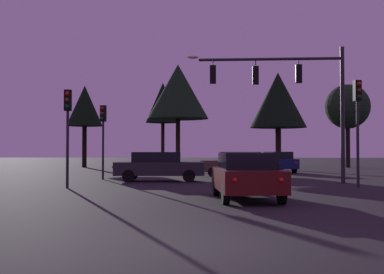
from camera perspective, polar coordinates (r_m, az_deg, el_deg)
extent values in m
plane|color=black|center=(32.96, 2.69, -4.34)|extent=(168.00, 168.00, 0.00)
cylinder|color=#232326|center=(25.35, 16.78, 2.42)|extent=(0.20, 0.20, 6.64)
cylinder|color=#232326|center=(25.14, 8.86, 8.76)|extent=(6.99, 0.25, 0.14)
ellipsoid|color=#F4EACC|center=(25.12, 0.09, 9.09)|extent=(0.56, 0.28, 0.16)
cylinder|color=#232326|center=(25.28, 12.05, 8.39)|extent=(0.05, 0.05, 0.29)
cube|color=black|center=(25.18, 12.06, 7.06)|extent=(0.30, 0.24, 0.90)
sphere|color=red|center=(25.36, 12.01, 7.64)|extent=(0.18, 0.18, 0.18)
sphere|color=#56380C|center=(25.32, 12.01, 7.01)|extent=(0.18, 0.18, 0.18)
sphere|color=#0C4219|center=(25.28, 12.02, 6.38)|extent=(0.18, 0.18, 0.18)
cylinder|color=#232326|center=(25.06, 7.25, 8.39)|extent=(0.05, 0.05, 0.34)
cube|color=black|center=(24.96, 7.26, 6.99)|extent=(0.30, 0.24, 0.90)
sphere|color=red|center=(25.14, 7.23, 7.57)|extent=(0.18, 0.18, 0.18)
sphere|color=#56380C|center=(25.10, 7.24, 6.94)|extent=(0.18, 0.18, 0.18)
sphere|color=#0C4219|center=(25.06, 7.24, 6.31)|extent=(0.18, 0.18, 0.18)
cylinder|color=#232326|center=(25.03, 2.40, 8.46)|extent=(0.05, 0.05, 0.28)
cube|color=black|center=(24.93, 2.40, 7.12)|extent=(0.30, 0.24, 0.90)
sphere|color=red|center=(25.11, 2.41, 7.71)|extent=(0.18, 0.18, 0.18)
sphere|color=#56380C|center=(25.07, 2.41, 7.08)|extent=(0.18, 0.18, 0.18)
sphere|color=#0C4219|center=(25.03, 2.41, 6.44)|extent=(0.18, 0.18, 0.18)
cylinder|color=#232326|center=(22.66, 18.36, -0.78)|extent=(0.12, 0.12, 3.73)
cube|color=black|center=(22.81, 18.31, 5.04)|extent=(0.35, 0.31, 0.90)
sphere|color=red|center=(22.72, 18.48, 5.78)|extent=(0.18, 0.18, 0.18)
sphere|color=#56380C|center=(22.69, 18.48, 5.08)|extent=(0.18, 0.18, 0.18)
sphere|color=#0C4219|center=(22.66, 18.49, 4.37)|extent=(0.18, 0.18, 0.18)
cylinder|color=#232326|center=(21.89, -13.99, -1.38)|extent=(0.12, 0.12, 3.28)
cube|color=black|center=(22.00, -13.96, 4.08)|extent=(0.32, 0.27, 0.90)
sphere|color=red|center=(21.89, -14.02, 4.84)|extent=(0.18, 0.18, 0.18)
sphere|color=#56380C|center=(21.86, -14.03, 4.11)|extent=(0.18, 0.18, 0.18)
sphere|color=#0C4219|center=(21.84, -14.03, 3.38)|extent=(0.18, 0.18, 0.18)
cylinder|color=#232326|center=(28.16, -10.10, -1.52)|extent=(0.12, 0.12, 3.21)
cube|color=black|center=(28.23, -10.08, 2.65)|extent=(0.34, 0.29, 0.90)
sphere|color=red|center=(28.13, -10.19, 3.24)|extent=(0.18, 0.18, 0.18)
sphere|color=#56380C|center=(28.11, -10.20, 2.67)|extent=(0.18, 0.18, 0.18)
sphere|color=#0C4219|center=(28.09, -10.20, 2.10)|extent=(0.18, 0.18, 0.18)
cube|color=#4C0F0F|center=(16.32, 6.18, -4.80)|extent=(2.28, 4.60, 0.68)
cube|color=black|center=(16.15, 6.25, -2.70)|extent=(1.82, 2.54, 0.52)
cylinder|color=black|center=(17.69, 2.78, -5.66)|extent=(0.26, 0.66, 0.64)
cylinder|color=black|center=(17.92, 8.10, -5.60)|extent=(0.26, 0.66, 0.64)
cylinder|color=black|center=(14.79, 3.85, -6.46)|extent=(0.26, 0.66, 0.64)
cylinder|color=black|center=(15.06, 10.18, -6.35)|extent=(0.26, 0.66, 0.64)
sphere|color=red|center=(14.02, 4.93, -4.92)|extent=(0.14, 0.14, 0.14)
sphere|color=red|center=(14.25, 10.15, -4.85)|extent=(0.14, 0.14, 0.14)
cube|color=#232328|center=(26.04, -3.72, -3.61)|extent=(4.70, 2.20, 0.68)
cube|color=black|center=(26.03, -4.05, -2.29)|extent=(2.58, 1.79, 0.52)
cylinder|color=black|center=(26.87, -0.41, -4.27)|extent=(0.65, 0.24, 0.64)
cylinder|color=black|center=(25.18, -0.36, -4.45)|extent=(0.65, 0.24, 0.64)
cylinder|color=black|center=(27.00, -6.86, -4.25)|extent=(0.65, 0.24, 0.64)
cylinder|color=black|center=(25.32, -7.24, -4.43)|extent=(0.65, 0.24, 0.64)
sphere|color=red|center=(26.89, -8.57, -3.32)|extent=(0.14, 0.14, 0.14)
sphere|color=red|center=(25.58, -8.95, -3.40)|extent=(0.14, 0.14, 0.14)
cube|color=#473828|center=(30.47, 5.23, -3.31)|extent=(4.46, 1.74, 0.68)
cube|color=black|center=(30.46, 5.51, -2.18)|extent=(2.41, 1.49, 0.52)
cylinder|color=black|center=(29.71, 2.44, -4.02)|extent=(0.64, 0.21, 0.64)
cylinder|color=black|center=(31.22, 2.48, -3.90)|extent=(0.64, 0.21, 0.64)
cylinder|color=black|center=(29.81, 8.11, -3.99)|extent=(0.64, 0.21, 0.64)
cylinder|color=black|center=(31.31, 7.88, -3.88)|extent=(0.64, 0.21, 0.64)
sphere|color=red|center=(30.03, 9.54, -3.13)|extent=(0.14, 0.14, 0.14)
sphere|color=red|center=(31.21, 9.30, -3.07)|extent=(0.14, 0.14, 0.14)
cube|color=#0F1947|center=(37.01, 9.70, -2.99)|extent=(2.59, 4.54, 0.68)
cube|color=black|center=(36.86, 9.77, -2.07)|extent=(1.94, 2.57, 0.52)
cylinder|color=black|center=(38.12, 7.92, -3.47)|extent=(0.33, 0.67, 0.64)
cylinder|color=black|center=(38.60, 10.07, -3.44)|extent=(0.33, 0.67, 0.64)
cylinder|color=black|center=(35.44, 9.29, -3.61)|extent=(0.33, 0.67, 0.64)
cylinder|color=black|center=(35.96, 11.58, -3.57)|extent=(0.33, 0.67, 0.64)
sphere|color=red|center=(34.79, 9.93, -2.92)|extent=(0.14, 0.14, 0.14)
sphere|color=red|center=(35.21, 11.77, -2.89)|extent=(0.14, 0.14, 0.14)
cylinder|color=black|center=(40.30, -1.62, -0.87)|extent=(0.36, 0.36, 4.17)
cone|color=black|center=(40.58, -1.61, 5.20)|extent=(4.93, 4.93, 4.42)
cylinder|color=black|center=(42.83, 9.80, -1.31)|extent=(0.48, 0.48, 3.54)
cone|color=black|center=(43.04, 9.77, 4.17)|extent=(4.77, 4.77, 4.69)
cylinder|color=black|center=(49.29, -12.15, -1.08)|extent=(0.44, 0.44, 3.98)
cone|color=black|center=(49.48, -12.13, 3.50)|extent=(3.46, 3.46, 3.94)
cylinder|color=black|center=(49.85, 17.33, -0.85)|extent=(0.42, 0.42, 4.33)
sphere|color=black|center=(50.03, 17.29, 3.33)|extent=(4.25, 4.25, 4.25)
cylinder|color=black|center=(49.03, -3.35, -0.89)|extent=(0.34, 0.34, 4.36)
cone|color=black|center=(49.26, -3.34, 3.93)|extent=(3.39, 3.39, 3.92)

